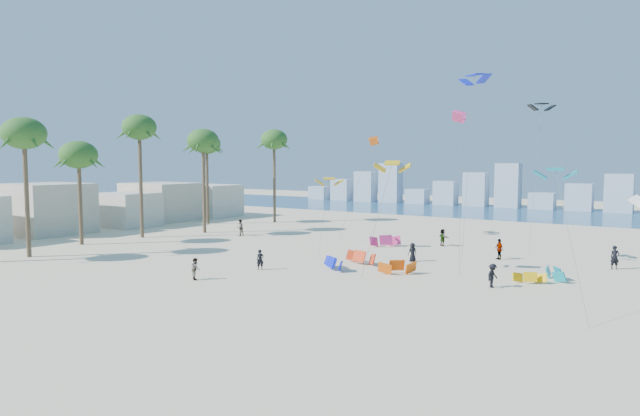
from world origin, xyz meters
The scene contains 10 objects.
ground centered at (0.00, 0.00, 0.00)m, with size 220.00×220.00×0.00m, color beige.
ocean centered at (0.00, 72.00, 0.01)m, with size 220.00×220.00×0.00m, color navy.
kitesurfer_near centered at (1.89, 9.20, 0.80)m, with size 0.59×0.38×1.61m, color black.
kitesurfer_mid centered at (0.38, 3.78, 0.79)m, with size 0.77×0.60×1.58m, color gray.
kitesurfers_far centered at (8.87, 22.87, 0.89)m, with size 39.03×17.08×1.91m.
grounded_kites centered at (10.17, 17.52, 0.48)m, with size 20.25×15.89×1.07m.
flying_kites centered at (13.44, 23.59, 11.17)m, with size 32.84×26.54×17.26m.
palm_row centered at (-21.16, 16.17, 10.81)m, with size 10.44×44.80×13.88m.
beachfront_buildings centered at (-33.69, 20.82, 2.67)m, with size 11.50×43.00×6.00m.
distant_skyline centered at (-1.19, 82.00, 3.09)m, with size 85.00×3.00×8.40m.
Camera 1 is at (29.65, -23.23, 8.43)m, focal length 30.45 mm.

